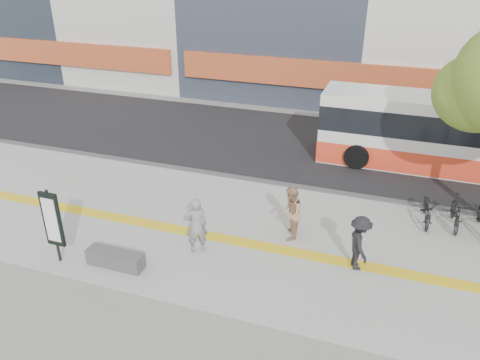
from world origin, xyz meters
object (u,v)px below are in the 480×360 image
(seated_woman, at_px, (196,225))
(pedestrian_dark, at_px, (359,243))
(bus, at_px, (461,138))
(bench, at_px, (115,259))
(signboard, at_px, (52,221))
(pedestrian_tan, at_px, (290,213))

(seated_woman, bearing_deg, pedestrian_dark, 157.14)
(seated_woman, xyz_separation_m, pedestrian_dark, (4.40, 0.68, -0.06))
(bus, bearing_deg, bench, -133.00)
(signboard, relative_size, bus, 0.21)
(seated_woman, distance_m, pedestrian_dark, 4.45)
(pedestrian_dark, bearing_deg, seated_woman, 76.39)
(bus, xyz_separation_m, pedestrian_tan, (-4.93, -6.78, -0.47))
(bus, xyz_separation_m, pedestrian_dark, (-2.85, -7.62, -0.51))
(bench, height_order, seated_woman, seated_woman)
(bus, distance_m, pedestrian_dark, 8.15)
(bench, relative_size, bus, 0.15)
(bus, relative_size, seated_woman, 6.26)
(bus, height_order, pedestrian_tan, bus)
(bench, bearing_deg, pedestrian_dark, 18.56)
(signboard, bearing_deg, seated_woman, 26.64)
(seated_woman, relative_size, pedestrian_tan, 1.01)
(bench, distance_m, pedestrian_tan, 5.09)
(pedestrian_tan, bearing_deg, bus, 135.14)
(bus, height_order, pedestrian_dark, bus)
(pedestrian_tan, height_order, pedestrian_dark, pedestrian_tan)
(signboard, relative_size, seated_woman, 1.31)
(bus, bearing_deg, pedestrian_tan, -126.00)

